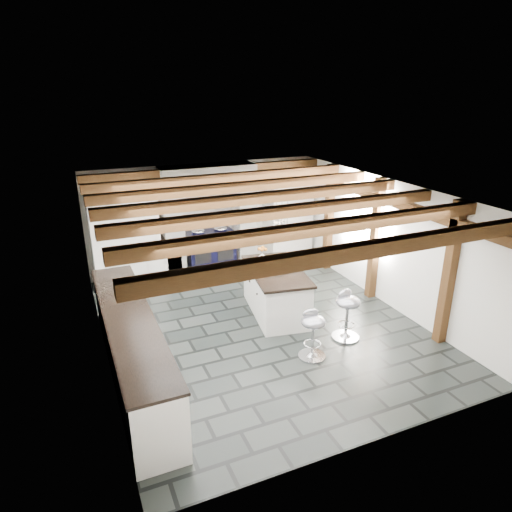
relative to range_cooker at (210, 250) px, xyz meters
name	(u,v)px	position (x,y,z in m)	size (l,w,h in m)	color
ground	(260,325)	(0.00, -2.68, -0.47)	(6.00, 6.00, 0.00)	black
room_shell	(199,245)	(-0.61, -1.26, 0.60)	(6.00, 6.03, 6.00)	white
range_cooker	(210,250)	(0.00, 0.00, 0.00)	(1.00, 0.63, 0.99)	black
kitchen_island	(276,291)	(0.44, -2.37, -0.04)	(1.14, 1.80, 1.11)	white
bar_stool_near	(347,309)	(1.09, -3.61, 0.04)	(0.47, 0.47, 0.82)	silver
bar_stool_far	(313,329)	(0.32, -3.87, 0.01)	(0.41, 0.41, 0.76)	silver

